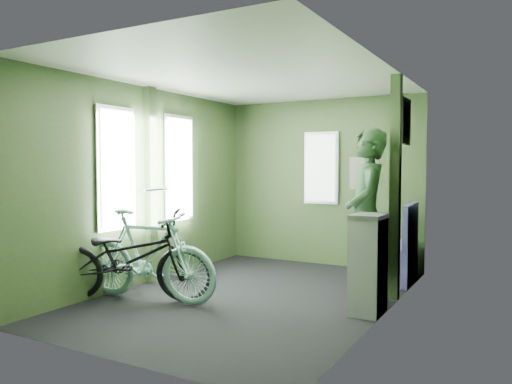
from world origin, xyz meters
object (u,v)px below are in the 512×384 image
Objects in this scene: passenger at (366,216)px; bench_seat at (394,258)px; waste_box at (368,264)px; bicycle_black at (129,302)px; bicycle_mint at (148,301)px.

bench_seat is (0.02, 1.10, -0.60)m from passenger.
passenger is 0.57m from waste_box.
waste_box and bench_seat have the same top height.
bicycle_black is 3.10m from bench_seat.
bicycle_mint is at bearing -83.97° from passenger.
bicycle_black is at bearing -160.67° from waste_box.
waste_box is 1.00× the size of bench_seat.
waste_box is at bearing -78.17° from bicycle_mint.
passenger is 1.88× the size of waste_box.
passenger reaches higher than waste_box.
waste_box reaches higher than bicycle_black.
bicycle_black is 0.18m from bicycle_mint.
bicycle_mint is 1.68× the size of bench_seat.
bicycle_mint is 1.68× the size of waste_box.
waste_box is (2.08, 0.67, 0.47)m from bicycle_mint.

